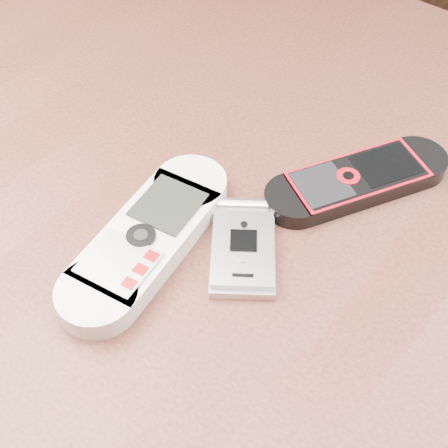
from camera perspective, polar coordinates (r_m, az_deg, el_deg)
table at (r=0.56m, az=-0.40°, el=-7.38°), size 1.20×0.80×0.75m
nokia_white at (r=0.46m, az=-7.01°, el=-1.25°), size 0.08×0.18×0.02m
nokia_black_red at (r=0.52m, az=12.12°, el=3.97°), size 0.12×0.17×0.02m
motorola_razr at (r=0.46m, az=1.78°, el=-2.23°), size 0.09×0.10×0.01m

